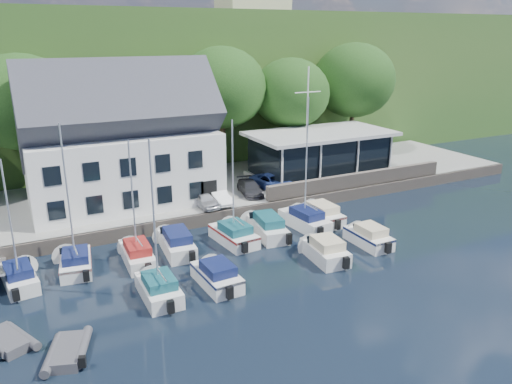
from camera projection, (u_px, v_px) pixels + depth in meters
ground at (314, 281)px, 29.04m from camera, size 180.00×180.00×0.00m
quay at (204, 191)px, 43.75m from camera, size 60.00×13.00×1.00m
quay_face at (235, 214)px, 38.23m from camera, size 60.00×0.30×1.00m
hillside at (101, 71)px, 79.27m from camera, size 160.00×75.00×16.00m
field_patch at (135, 18)px, 87.02m from camera, size 50.00×30.00×0.30m
harbor_building at (122, 148)px, 38.41m from camera, size 14.40×8.20×8.70m
club_pavilion at (320, 154)px, 46.43m from camera, size 13.20×7.20×4.10m
seawall at (358, 180)px, 43.40m from camera, size 18.00×0.50×1.20m
car_silver at (204, 200)px, 38.27m from camera, size 1.73×3.46×1.13m
car_white at (217, 196)px, 39.12m from camera, size 1.34×3.62×1.18m
car_dgrey at (250, 188)px, 41.32m from camera, size 2.18×4.02×1.10m
car_blue at (273, 181)px, 42.54m from camera, size 2.33×4.24×1.37m
flagpole at (307, 129)px, 41.57m from camera, size 2.45×0.20×10.22m
tree_1 at (26, 127)px, 39.48m from camera, size 8.32×8.32×11.38m
tree_2 at (160, 122)px, 44.48m from camera, size 7.62×7.62×10.41m
tree_3 at (222, 109)px, 47.86m from camera, size 8.54×8.54×11.67m
tree_4 at (290, 111)px, 49.90m from camera, size 7.71×7.71×10.54m
tree_5 at (353, 100)px, 53.58m from camera, size 8.69×8.69×11.88m
boat_r1_0 at (9, 217)px, 27.26m from camera, size 2.38×5.69×8.38m
boat_r1_1 at (69, 206)px, 29.08m from camera, size 2.65×5.52×8.30m
boat_r1_2 at (133, 198)px, 30.14m from camera, size 1.99×6.11×8.56m
boat_r1_3 at (176, 240)px, 32.80m from camera, size 2.43×6.65×1.55m
boat_r1_4 at (233, 180)px, 32.99m from camera, size 2.63×6.01×9.04m
boat_r1_5 at (267, 224)px, 35.50m from camera, size 2.75×7.01×1.55m
boat_r1_6 at (306, 167)px, 35.67m from camera, size 2.55×6.59×9.22m
boat_r1_7 at (321, 212)px, 37.96m from camera, size 2.10×6.00×1.51m
boat_r2_1 at (154, 224)px, 25.93m from camera, size 2.00×5.46×8.57m
boat_r2_2 at (217, 273)px, 28.37m from camera, size 2.17×5.42×1.47m
boat_r2_3 at (325, 248)px, 31.60m from camera, size 2.45×5.38×1.51m
boat_r2_4 at (369, 235)px, 33.81m from camera, size 1.85×5.19×1.45m
dinghy_0 at (7, 339)px, 23.00m from camera, size 2.81×3.39×0.68m
dinghy_1 at (68, 350)px, 22.18m from camera, size 2.65×3.40×0.70m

